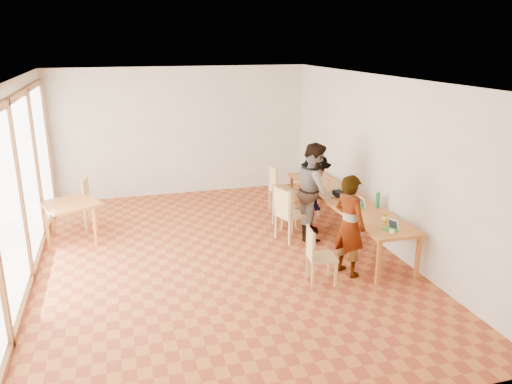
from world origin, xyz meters
TOP-DOWN VIEW (x-y plane):
  - ground at (0.00, 0.00)m, footprint 8.00×8.00m
  - wall_back at (0.00, 4.00)m, footprint 6.00×0.10m
  - wall_front at (0.00, -4.00)m, footprint 6.00×0.10m
  - wall_right at (3.00, 0.00)m, footprint 0.10×8.00m
  - window_wall at (-2.96, 0.00)m, footprint 0.10×8.00m
  - ceiling at (0.00, 0.00)m, footprint 6.00×8.00m
  - communal_table at (2.50, 0.37)m, footprint 0.80×4.00m
  - side_table at (-2.40, 1.51)m, footprint 0.90×0.90m
  - chair_near at (1.26, -1.27)m, footprint 0.47×0.47m
  - chair_mid at (1.40, 0.45)m, footprint 0.60×0.60m
  - chair_far at (1.54, 1.18)m, footprint 0.47×0.47m
  - chair_empty at (1.74, 2.03)m, footprint 0.49×0.49m
  - chair_spare at (-2.27, 2.23)m, footprint 0.53×0.53m
  - person_near at (1.88, -1.11)m, footprint 0.58×0.70m
  - person_mid at (1.97, 0.53)m, footprint 0.92×1.04m
  - person_far at (2.06, 0.72)m, footprint 0.85×1.12m
  - laptop_near at (2.49, -1.31)m, footprint 0.24×0.26m
  - laptop_mid at (2.54, -0.18)m, footprint 0.20×0.23m
  - laptop_far at (2.64, 0.81)m, footprint 0.25×0.27m
  - yellow_mug at (2.61, -0.95)m, footprint 0.14×0.14m
  - green_bottle at (2.81, -0.30)m, footprint 0.07×0.07m
  - clear_glass at (2.19, -0.49)m, footprint 0.07×0.07m
  - condiment_cup at (2.43, -1.43)m, footprint 0.08×0.08m
  - pink_phone at (2.72, 1.62)m, footprint 0.05×0.10m
  - black_pouch at (2.46, 0.52)m, footprint 0.16×0.26m

SIDE VIEW (x-z plane):
  - ground at x=0.00m, z-range 0.00..0.00m
  - chair_far at x=1.54m, z-range 0.29..0.73m
  - chair_near at x=1.26m, z-range 0.31..0.78m
  - chair_mid at x=1.40m, z-range 0.35..0.88m
  - chair_spare at x=-2.27m, z-range 0.35..0.89m
  - chair_empty at x=1.74m, z-range 0.35..0.89m
  - side_table at x=-2.40m, z-range 0.29..1.04m
  - communal_table at x=2.50m, z-range 0.33..1.08m
  - pink_phone at x=2.72m, z-range 0.75..0.76m
  - person_far at x=2.06m, z-range 0.00..1.53m
  - condiment_cup at x=2.43m, z-range 0.75..0.81m
  - clear_glass at x=2.19m, z-range 0.75..0.84m
  - black_pouch at x=2.46m, z-range 0.75..0.84m
  - laptop_near at x=2.49m, z-range 0.71..0.89m
  - laptop_mid at x=2.54m, z-range 0.71..0.89m
  - yellow_mug at x=2.61m, z-range 0.75..0.85m
  - laptop_far at x=2.64m, z-range 0.71..0.90m
  - person_near at x=1.88m, z-range 0.00..1.63m
  - green_bottle at x=2.81m, z-range 0.75..1.03m
  - person_mid at x=1.97m, z-range 0.00..1.80m
  - wall_back at x=0.00m, z-range 0.00..3.00m
  - wall_front at x=0.00m, z-range 0.00..3.00m
  - wall_right at x=3.00m, z-range 0.00..3.00m
  - window_wall at x=-2.96m, z-range 0.00..3.00m
  - ceiling at x=0.00m, z-range 3.00..3.04m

